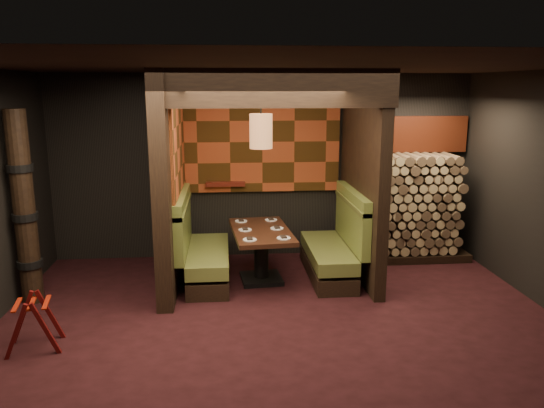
{
  "coord_description": "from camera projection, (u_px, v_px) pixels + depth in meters",
  "views": [
    {
      "loc": [
        -0.61,
        -5.42,
        2.66
      ],
      "look_at": [
        0.0,
        1.3,
        1.15
      ],
      "focal_mm": 35.0,
      "sensor_mm": 36.0,
      "label": 1
    }
  ],
  "objects": [
    {
      "name": "booth_bench_left",
      "position": [
        201.0,
        253.0,
        7.34
      ],
      "size": [
        0.68,
        1.6,
        1.14
      ],
      "color": "black",
      "rests_on": "floor"
    },
    {
      "name": "tapa_side_panel",
      "position": [
        178.0,
        147.0,
        7.17
      ],
      "size": [
        0.04,
        1.85,
        1.45
      ],
      "primitive_type": "cube",
      "color": "#AB4421",
      "rests_on": "partition_left"
    },
    {
      "name": "mosaic_header",
      "position": [
        409.0,
        134.0,
        8.29
      ],
      "size": [
        1.83,
        0.1,
        0.56
      ],
      "primitive_type": "cube",
      "color": "maroon",
      "rests_on": "wall_back"
    },
    {
      "name": "lacquer_shelf",
      "position": [
        225.0,
        184.0,
        8.17
      ],
      "size": [
        0.6,
        0.12,
        0.07
      ],
      "primitive_type": "cube",
      "color": "#5D1B12",
      "rests_on": "wall_back"
    },
    {
      "name": "floor",
      "position": [
        282.0,
        331.0,
        5.91
      ],
      "size": [
        6.5,
        5.5,
        0.02
      ],
      "primitive_type": "cube",
      "color": "black",
      "rests_on": "ground"
    },
    {
      "name": "firewood_stack",
      "position": [
        413.0,
        207.0,
        8.21
      ],
      "size": [
        1.73,
        0.7,
        1.64
      ],
      "color": "black",
      "rests_on": "floor"
    },
    {
      "name": "luggage_rack",
      "position": [
        34.0,
        321.0,
        5.44
      ],
      "size": [
        0.61,
        0.48,
        0.6
      ],
      "color": "#450908",
      "rests_on": "floor"
    },
    {
      "name": "header_beam",
      "position": [
        275.0,
        88.0,
        6.01
      ],
      "size": [
        2.85,
        0.18,
        0.44
      ],
      "primitive_type": "cube",
      "color": "black",
      "rests_on": "partition_left"
    },
    {
      "name": "bay_front_post",
      "position": [
        364.0,
        174.0,
        7.62
      ],
      "size": [
        0.08,
        0.08,
        2.85
      ],
      "primitive_type": "cube",
      "color": "black",
      "rests_on": "floor"
    },
    {
      "name": "dining_table",
      "position": [
        261.0,
        246.0,
        7.29
      ],
      "size": [
        0.87,
        1.46,
        0.74
      ],
      "color": "black",
      "rests_on": "floor"
    },
    {
      "name": "wall_back",
      "position": [
        264.0,
        167.0,
        8.28
      ],
      "size": [
        6.5,
        0.02,
        2.85
      ],
      "primitive_type": "cube",
      "color": "black",
      "rests_on": "ground"
    },
    {
      "name": "pendant_lamp",
      "position": [
        261.0,
        131.0,
        6.9
      ],
      "size": [
        0.3,
        0.3,
        0.99
      ],
      "color": "#915B34",
      "rests_on": "ceiling"
    },
    {
      "name": "booth_bench_right",
      "position": [
        335.0,
        249.0,
        7.5
      ],
      "size": [
        0.68,
        1.6,
        1.14
      ],
      "color": "black",
      "rests_on": "floor"
    },
    {
      "name": "totem_column",
      "position": [
        24.0,
        210.0,
        6.45
      ],
      "size": [
        0.31,
        0.31,
        2.4
      ],
      "color": "black",
      "rests_on": "floor"
    },
    {
      "name": "partition_left",
      "position": [
        169.0,
        180.0,
        7.08
      ],
      "size": [
        0.2,
        2.2,
        2.85
      ],
      "primitive_type": "cube",
      "color": "black",
      "rests_on": "floor"
    },
    {
      "name": "tapa_back_panel",
      "position": [
        262.0,
        142.0,
        8.14
      ],
      "size": [
        2.4,
        0.06,
        1.55
      ],
      "primitive_type": "cube",
      "color": "#AB4421",
      "rests_on": "wall_back"
    },
    {
      "name": "partition_right",
      "position": [
        362.0,
        177.0,
        7.36
      ],
      "size": [
        0.15,
        2.1,
        2.85
      ],
      "primitive_type": "cube",
      "color": "black",
      "rests_on": "floor"
    },
    {
      "name": "ceiling",
      "position": [
        284.0,
        65.0,
        5.28
      ],
      "size": [
        6.5,
        5.5,
        0.02
      ],
      "primitive_type": "cube",
      "color": "black",
      "rests_on": "ground"
    },
    {
      "name": "place_settings",
      "position": [
        261.0,
        229.0,
        7.24
      ],
      "size": [
        0.7,
        1.17,
        0.03
      ],
      "color": "white",
      "rests_on": "dining_table"
    },
    {
      "name": "wall_front",
      "position": [
        338.0,
        315.0,
        2.91
      ],
      "size": [
        6.5,
        0.02,
        2.85
      ],
      "primitive_type": "cube",
      "color": "black",
      "rests_on": "ground"
    }
  ]
}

